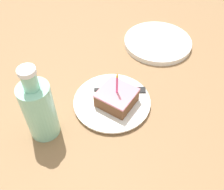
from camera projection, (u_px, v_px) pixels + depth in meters
name	position (u px, v px, depth m)	size (l,w,h in m)	color
ground_plane	(109.00, 102.00, 0.85)	(2.40, 2.40, 0.04)	olive
plate	(112.00, 102.00, 0.81)	(0.24, 0.24, 0.02)	white
cake_slice	(117.00, 97.00, 0.78)	(0.10, 0.10, 0.12)	brown
fork	(124.00, 90.00, 0.83)	(0.10, 0.15, 0.00)	#262626
bottle	(39.00, 109.00, 0.68)	(0.08, 0.08, 0.24)	#8CD1B2
side_plate	(158.00, 42.00, 1.01)	(0.26, 0.26, 0.02)	white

